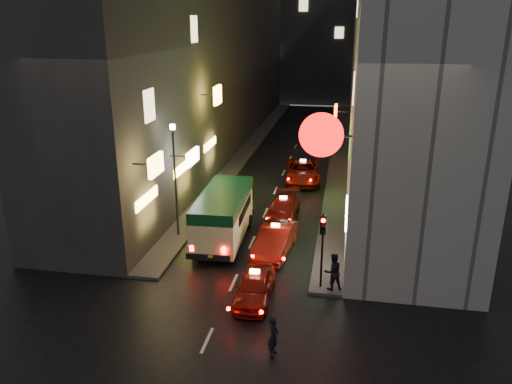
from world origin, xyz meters
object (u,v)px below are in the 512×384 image
Objects in this scene: taxi_near at (255,284)px; lamp_post at (175,173)px; traffic_light at (323,236)px; minibus at (223,211)px; pedestrian_crossing at (274,334)px.

lamp_post is at bearing 133.27° from taxi_near.
taxi_near is 1.33× the size of traffic_light.
lamp_post is (-5.44, 5.78, 2.98)m from taxi_near.
traffic_light is 9.42m from lamp_post.
minibus is 3.31m from lamp_post.
minibus is at bearing 115.96° from taxi_near.
traffic_light reaches higher than taxi_near.
minibus reaches higher than pedestrian_crossing.
pedestrian_crossing is 0.29× the size of lamp_post.
lamp_post reaches higher than minibus.
taxi_near is at bearing 27.67° from pedestrian_crossing.
minibus is 7.17m from traffic_light.
lamp_post reaches higher than pedestrian_crossing.
lamp_post is (-2.66, 0.07, 1.96)m from minibus.
traffic_light is at bearing 24.38° from taxi_near.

